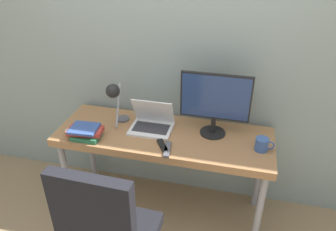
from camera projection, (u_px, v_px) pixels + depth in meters
The scene contains 10 objects.
wall_back at pixel (175, 52), 2.52m from camera, with size 8.00×0.05×2.60m.
desk at pixel (164, 141), 2.52m from camera, with size 1.64×0.57×0.77m.
laptop at pixel (152, 123), 2.53m from camera, with size 0.32×0.25×0.24m.
monitor at pixel (215, 101), 2.35m from camera, with size 0.51×0.19×0.48m.
desk_lamp at pixel (115, 96), 2.42m from camera, with size 0.11×0.25×0.38m.
book_stack at pixel (86, 132), 2.42m from camera, with size 0.27×0.19×0.08m.
tv_remote at pixel (167, 149), 2.29m from camera, with size 0.06×0.18×0.02m.
media_remote at pixel (162, 146), 2.33m from camera, with size 0.11×0.15×0.02m.
mug at pixel (262, 144), 2.28m from camera, with size 0.13×0.09×0.10m.
game_controller at pixel (75, 132), 2.47m from camera, with size 0.16×0.11×0.04m.
Camera 1 is at (0.53, -1.73, 2.14)m, focal length 35.00 mm.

